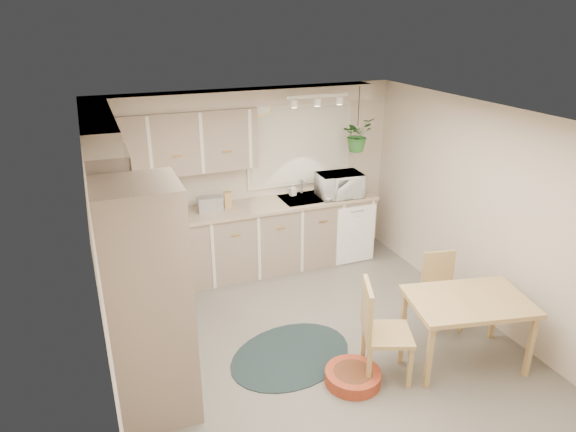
# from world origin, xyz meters

# --- Properties ---
(floor) EXTENTS (4.20, 4.20, 0.00)m
(floor) POSITION_xyz_m (0.00, 0.00, 0.00)
(floor) COLOR slate
(floor) RESTS_ON ground
(ceiling) EXTENTS (4.20, 4.20, 0.00)m
(ceiling) POSITION_xyz_m (0.00, 0.00, 2.40)
(ceiling) COLOR silver
(ceiling) RESTS_ON wall_back
(wall_back) EXTENTS (4.00, 0.04, 2.40)m
(wall_back) POSITION_xyz_m (0.00, 2.10, 1.20)
(wall_back) COLOR beige
(wall_back) RESTS_ON floor
(wall_front) EXTENTS (4.00, 0.04, 2.40)m
(wall_front) POSITION_xyz_m (0.00, -2.10, 1.20)
(wall_front) COLOR beige
(wall_front) RESTS_ON floor
(wall_left) EXTENTS (0.04, 4.20, 2.40)m
(wall_left) POSITION_xyz_m (-2.00, 0.00, 1.20)
(wall_left) COLOR beige
(wall_left) RESTS_ON floor
(wall_right) EXTENTS (0.04, 4.20, 2.40)m
(wall_right) POSITION_xyz_m (2.00, 0.00, 1.20)
(wall_right) COLOR beige
(wall_right) RESTS_ON floor
(base_cab_left) EXTENTS (0.60, 1.85, 0.90)m
(base_cab_left) POSITION_xyz_m (-1.70, 0.88, 0.45)
(base_cab_left) COLOR gray
(base_cab_left) RESTS_ON floor
(base_cab_back) EXTENTS (3.60, 0.60, 0.90)m
(base_cab_back) POSITION_xyz_m (-0.20, 1.80, 0.45)
(base_cab_back) COLOR gray
(base_cab_back) RESTS_ON floor
(counter_left) EXTENTS (0.64, 1.89, 0.04)m
(counter_left) POSITION_xyz_m (-1.69, 0.88, 0.92)
(counter_left) COLOR tan
(counter_left) RESTS_ON base_cab_left
(counter_back) EXTENTS (3.64, 0.64, 0.04)m
(counter_back) POSITION_xyz_m (-0.20, 1.79, 0.92)
(counter_back) COLOR tan
(counter_back) RESTS_ON base_cab_back
(oven_stack) EXTENTS (0.65, 0.65, 2.10)m
(oven_stack) POSITION_xyz_m (-1.68, -0.38, 1.05)
(oven_stack) COLOR gray
(oven_stack) RESTS_ON floor
(wall_oven_face) EXTENTS (0.02, 0.56, 0.58)m
(wall_oven_face) POSITION_xyz_m (-1.35, -0.38, 1.05)
(wall_oven_face) COLOR white
(wall_oven_face) RESTS_ON oven_stack
(upper_cab_left) EXTENTS (0.35, 2.00, 0.75)m
(upper_cab_left) POSITION_xyz_m (-1.82, 1.00, 1.83)
(upper_cab_left) COLOR gray
(upper_cab_left) RESTS_ON wall_left
(upper_cab_back) EXTENTS (2.00, 0.35, 0.75)m
(upper_cab_back) POSITION_xyz_m (-1.00, 1.93, 1.83)
(upper_cab_back) COLOR gray
(upper_cab_back) RESTS_ON wall_back
(soffit_left) EXTENTS (0.30, 2.00, 0.20)m
(soffit_left) POSITION_xyz_m (-1.85, 1.00, 2.30)
(soffit_left) COLOR beige
(soffit_left) RESTS_ON wall_left
(soffit_back) EXTENTS (3.60, 0.30, 0.20)m
(soffit_back) POSITION_xyz_m (-0.20, 1.95, 2.30)
(soffit_back) COLOR beige
(soffit_back) RESTS_ON wall_back
(cooktop) EXTENTS (0.52, 0.58, 0.02)m
(cooktop) POSITION_xyz_m (-1.68, 0.30, 0.94)
(cooktop) COLOR white
(cooktop) RESTS_ON counter_left
(range_hood) EXTENTS (0.40, 0.60, 0.14)m
(range_hood) POSITION_xyz_m (-1.70, 0.30, 1.40)
(range_hood) COLOR white
(range_hood) RESTS_ON upper_cab_left
(window_blinds) EXTENTS (1.40, 0.02, 1.00)m
(window_blinds) POSITION_xyz_m (0.70, 2.07, 1.60)
(window_blinds) COLOR white
(window_blinds) RESTS_ON wall_back
(window_frame) EXTENTS (1.50, 0.02, 1.10)m
(window_frame) POSITION_xyz_m (0.70, 2.08, 1.60)
(window_frame) COLOR silver
(window_frame) RESTS_ON wall_back
(sink) EXTENTS (0.70, 0.48, 0.10)m
(sink) POSITION_xyz_m (0.70, 1.80, 0.90)
(sink) COLOR #A6A9AE
(sink) RESTS_ON counter_back
(dishwasher_front) EXTENTS (0.58, 0.02, 0.83)m
(dishwasher_front) POSITION_xyz_m (1.30, 1.49, 0.42)
(dishwasher_front) COLOR white
(dishwasher_front) RESTS_ON base_cab_back
(track_light_bar) EXTENTS (0.80, 0.04, 0.04)m
(track_light_bar) POSITION_xyz_m (0.70, 1.55, 2.33)
(track_light_bar) COLOR white
(track_light_bar) RESTS_ON ceiling
(wall_clock) EXTENTS (0.30, 0.03, 0.30)m
(wall_clock) POSITION_xyz_m (0.15, 2.07, 2.18)
(wall_clock) COLOR #E1CA4F
(wall_clock) RESTS_ON wall_back
(dining_table) EXTENTS (1.27, 0.98, 0.71)m
(dining_table) POSITION_xyz_m (1.24, -0.83, 0.36)
(dining_table) COLOR tan
(dining_table) RESTS_ON floor
(chair_left) EXTENTS (0.60, 0.60, 0.98)m
(chair_left) POSITION_xyz_m (0.42, -0.73, 0.49)
(chair_left) COLOR tan
(chair_left) RESTS_ON floor
(chair_back) EXTENTS (0.46, 0.46, 0.83)m
(chair_back) POSITION_xyz_m (1.45, -0.22, 0.41)
(chair_back) COLOR tan
(chair_back) RESTS_ON floor
(braided_rug) EXTENTS (1.58, 1.36, 0.01)m
(braided_rug) POSITION_xyz_m (-0.32, -0.12, 0.01)
(braided_rug) COLOR black
(braided_rug) RESTS_ON floor
(pet_bed) EXTENTS (0.65, 0.65, 0.12)m
(pet_bed) POSITION_xyz_m (0.08, -0.71, 0.06)
(pet_bed) COLOR #B84424
(pet_bed) RESTS_ON floor
(microwave) EXTENTS (0.60, 0.35, 0.40)m
(microwave) POSITION_xyz_m (1.13, 1.70, 1.14)
(microwave) COLOR white
(microwave) RESTS_ON counter_back
(soap_bottle) EXTENTS (0.12, 0.18, 0.08)m
(soap_bottle) POSITION_xyz_m (0.55, 1.95, 0.98)
(soap_bottle) COLOR white
(soap_bottle) RESTS_ON counter_back
(hanging_plant) EXTENTS (0.52, 0.54, 0.34)m
(hanging_plant) POSITION_xyz_m (1.36, 1.70, 1.72)
(hanging_plant) COLOR #2C6729
(hanging_plant) RESTS_ON ceiling
(coffee_maker) EXTENTS (0.19, 0.22, 0.29)m
(coffee_maker) POSITION_xyz_m (-1.14, 1.80, 1.08)
(coffee_maker) COLOR black
(coffee_maker) RESTS_ON counter_back
(toaster) EXTENTS (0.32, 0.20, 0.19)m
(toaster) POSITION_xyz_m (-0.63, 1.82, 1.03)
(toaster) COLOR #A6A9AE
(toaster) RESTS_ON counter_back
(knife_block) EXTENTS (0.11, 0.11, 0.21)m
(knife_block) POSITION_xyz_m (-0.39, 1.85, 1.04)
(knife_block) COLOR tan
(knife_block) RESTS_ON counter_back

